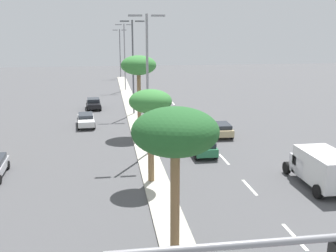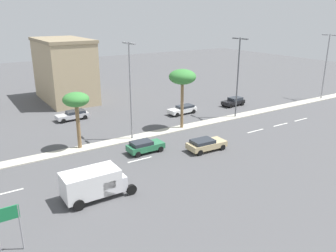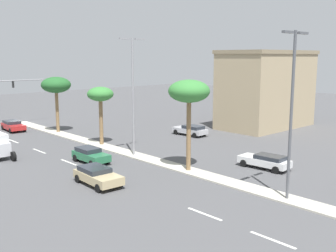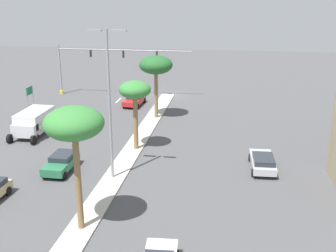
% 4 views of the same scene
% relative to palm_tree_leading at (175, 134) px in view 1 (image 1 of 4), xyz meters
% --- Properties ---
extents(ground_plane, '(160.00, 160.00, 0.00)m').
position_rel_palm_tree_leading_xyz_m(ground_plane, '(0.37, 21.69, -6.04)').
color(ground_plane, '#4C4C4F').
extents(median_curb, '(1.80, 84.48, 0.12)m').
position_rel_palm_tree_leading_xyz_m(median_curb, '(0.37, 31.07, -5.98)').
color(median_curb, '#B7B2A3').
rests_on(median_curb, ground).
extents(lane_stripe_left, '(0.20, 2.80, 0.01)m').
position_rel_palm_tree_leading_xyz_m(lane_stripe_left, '(6.45, 1.44, -6.04)').
color(lane_stripe_left, silver).
rests_on(lane_stripe_left, ground).
extents(lane_stripe_center, '(0.20, 2.80, 0.01)m').
position_rel_palm_tree_leading_xyz_m(lane_stripe_center, '(6.45, 8.18, -6.04)').
color(lane_stripe_center, silver).
rests_on(lane_stripe_center, ground).
extents(lane_stripe_outboard, '(0.20, 2.80, 0.01)m').
position_rel_palm_tree_leading_xyz_m(lane_stripe_outboard, '(6.45, 14.32, -6.04)').
color(lane_stripe_outboard, silver).
rests_on(lane_stripe_outboard, ground).
extents(lane_stripe_front, '(0.20, 2.80, 0.01)m').
position_rel_palm_tree_leading_xyz_m(lane_stripe_front, '(6.45, 31.27, -6.04)').
color(lane_stripe_front, silver).
rests_on(lane_stripe_front, ground).
extents(lane_stripe_mid, '(0.20, 2.80, 0.01)m').
position_rel_palm_tree_leading_xyz_m(lane_stripe_mid, '(6.45, 36.16, -6.04)').
color(lane_stripe_mid, silver).
rests_on(lane_stripe_mid, ground).
extents(lane_stripe_inboard, '(0.20, 2.80, 0.01)m').
position_rel_palm_tree_leading_xyz_m(lane_stripe_inboard, '(6.45, 40.41, -6.04)').
color(lane_stripe_inboard, silver).
rests_on(lane_stripe_inboard, ground).
extents(palm_tree_leading, '(3.72, 3.72, 7.05)m').
position_rel_palm_tree_leading_xyz_m(palm_tree_leading, '(0.00, 0.00, 0.00)').
color(palm_tree_leading, olive).
rests_on(palm_tree_leading, median_curb).
extents(palm_tree_far, '(2.86, 2.86, 6.34)m').
position_rel_palm_tree_leading_xyz_m(palm_tree_far, '(0.04, 10.13, -0.57)').
color(palm_tree_far, olive).
rests_on(palm_tree_far, median_curb).
extents(palm_tree_center, '(3.48, 3.48, 7.70)m').
position_rel_palm_tree_leading_xyz_m(palm_tree_center, '(0.35, 23.88, 0.68)').
color(palm_tree_center, olive).
rests_on(palm_tree_center, median_curb).
extents(street_lamp_rear, '(2.90, 0.24, 11.37)m').
position_rel_palm_tree_leading_xyz_m(street_lamp_rear, '(0.47, 16.47, 0.63)').
color(street_lamp_rear, gray).
rests_on(street_lamp_rear, median_curb).
extents(street_lamp_right, '(2.90, 0.24, 11.24)m').
position_rel_palm_tree_leading_xyz_m(street_lamp_right, '(0.41, 33.39, 0.56)').
color(street_lamp_right, '#515459').
rests_on(street_lamp_right, median_curb).
extents(street_lamp_trailing, '(2.90, 0.24, 11.04)m').
position_rel_palm_tree_leading_xyz_m(street_lamp_trailing, '(0.35, 54.02, 0.46)').
color(street_lamp_trailing, gray).
rests_on(street_lamp_trailing, median_curb).
extents(street_lamp_outboard, '(2.90, 0.24, 10.10)m').
position_rel_palm_tree_leading_xyz_m(street_lamp_outboard, '(0.22, 73.03, -0.03)').
color(street_lamp_outboard, slate).
rests_on(street_lamp_outboard, median_curb).
extents(sedan_green_front, '(1.91, 4.01, 1.36)m').
position_rel_palm_tree_leading_xyz_m(sedan_green_front, '(4.97, 15.73, -5.31)').
color(sedan_green_front, '#287047').
rests_on(sedan_green_front, ground).
extents(sedan_tan_outboard, '(2.21, 4.45, 1.32)m').
position_rel_palm_tree_leading_xyz_m(sedan_tan_outboard, '(8.09, 21.73, -5.32)').
color(sedan_tan_outboard, tan).
rests_on(sedan_tan_outboard, ground).
extents(sedan_black_far, '(2.09, 4.02, 1.34)m').
position_rel_palm_tree_leading_xyz_m(sedan_black_far, '(-4.62, 37.73, -5.32)').
color(sedan_black_far, black).
rests_on(sedan_black_far, ground).
extents(sedan_white_near, '(2.10, 4.63, 1.27)m').
position_rel_palm_tree_leading_xyz_m(sedan_white_near, '(-5.18, 27.91, -5.34)').
color(sedan_white_near, silver).
rests_on(sedan_white_near, ground).
extents(box_truck, '(2.69, 5.79, 2.44)m').
position_rel_palm_tree_leading_xyz_m(box_truck, '(11.22, 7.69, -4.71)').
color(box_truck, silver).
rests_on(box_truck, ground).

